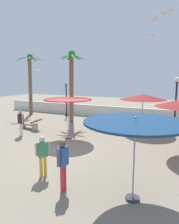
% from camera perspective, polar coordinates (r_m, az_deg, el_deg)
% --- Properties ---
extents(ground_plane, '(56.00, 56.00, 0.00)m').
position_cam_1_polar(ground_plane, '(11.53, -6.57, -9.06)').
color(ground_plane, gray).
extents(boundary_wall, '(25.20, 0.30, 1.09)m').
position_cam_1_polar(boundary_wall, '(18.84, 7.37, -0.12)').
color(boundary_wall, silver).
rests_on(boundary_wall, ground_plane).
extents(patio_umbrella_0, '(2.83, 2.83, 2.51)m').
position_cam_1_polar(patio_umbrella_0, '(12.23, -6.07, 3.11)').
color(patio_umbrella_0, '#333338').
rests_on(patio_umbrella_0, ground_plane).
extents(patio_umbrella_2, '(2.98, 2.98, 2.58)m').
position_cam_1_polar(patio_umbrella_2, '(5.96, 12.70, -3.49)').
color(patio_umbrella_2, '#333338').
rests_on(patio_umbrella_2, ground_plane).
extents(patio_umbrella_3, '(3.19, 3.19, 2.62)m').
position_cam_1_polar(patio_umbrella_3, '(14.54, 14.75, 4.07)').
color(patio_umbrella_3, '#333338').
rests_on(patio_umbrella_3, ground_plane).
extents(palm_tree_0, '(2.50, 2.64, 6.01)m').
position_cam_1_polar(palm_tree_0, '(21.28, -16.29, 9.16)').
color(palm_tree_0, brown).
rests_on(palm_tree_0, ground_plane).
extents(palm_tree_1, '(2.22, 2.22, 5.85)m').
position_cam_1_polar(palm_tree_1, '(16.76, -5.09, 9.17)').
color(palm_tree_1, brown).
rests_on(palm_tree_1, ground_plane).
extents(lamp_post_1, '(0.29, 0.29, 3.37)m').
position_cam_1_polar(lamp_post_1, '(19.83, -6.53, 4.01)').
color(lamp_post_1, black).
rests_on(lamp_post_1, ground_plane).
extents(lamp_post_2, '(0.36, 0.36, 3.73)m').
position_cam_1_polar(lamp_post_2, '(15.26, 23.07, 3.55)').
color(lamp_post_2, black).
rests_on(lamp_post_2, ground_plane).
extents(lounge_chair_0, '(1.89, 0.77, 0.81)m').
position_cam_1_polar(lounge_chair_0, '(15.40, -16.13, -3.09)').
color(lounge_chair_0, '#B7B7BC').
rests_on(lounge_chair_0, ground_plane).
extents(guest_0, '(0.53, 0.35, 1.64)m').
position_cam_1_polar(guest_0, '(13.60, -18.72, -2.32)').
color(guest_0, silver).
rests_on(guest_0, ground_plane).
extents(guest_2, '(0.26, 0.56, 1.72)m').
position_cam_1_polar(guest_2, '(6.77, -7.46, -13.22)').
color(guest_2, '#D8333F').
rests_on(guest_2, ground_plane).
extents(guest_3, '(0.40, 0.47, 1.55)m').
position_cam_1_polar(guest_3, '(7.88, -13.02, -10.99)').
color(guest_3, gold).
rests_on(guest_3, ground_plane).
extents(seagull_0, '(1.03, 1.02, 0.20)m').
position_cam_1_polar(seagull_0, '(10.23, 19.53, 24.35)').
color(seagull_0, white).
extents(seagull_1, '(0.41, 1.00, 0.14)m').
position_cam_1_polar(seagull_1, '(17.96, -14.37, 11.23)').
color(seagull_1, white).
extents(seagull_2, '(0.38, 0.97, 0.14)m').
position_cam_1_polar(seagull_2, '(9.69, 17.32, 19.66)').
color(seagull_2, white).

